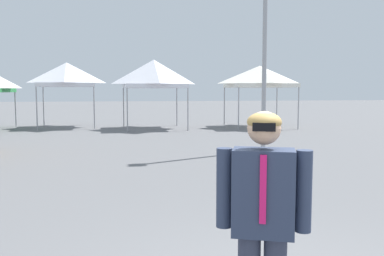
{
  "coord_description": "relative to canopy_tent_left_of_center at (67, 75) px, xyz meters",
  "views": [
    {
      "loc": [
        -1.41,
        -3.03,
        1.92
      ],
      "look_at": [
        -0.22,
        3.63,
        1.3
      ],
      "focal_mm": 38.56,
      "sensor_mm": 36.0,
      "label": 1
    }
  ],
  "objects": [
    {
      "name": "canopy_tent_left_of_center",
      "position": [
        0.0,
        0.0,
        0.0
      ],
      "size": [
        2.97,
        2.97,
        3.34
      ],
      "color": "#9E9EA3",
      "rests_on": "ground"
    },
    {
      "name": "canopy_tent_behind_left",
      "position": [
        4.36,
        -1.5,
        0.01
      ],
      "size": [
        3.14,
        3.14,
        3.44
      ],
      "color": "#9E9EA3",
      "rests_on": "ground"
    },
    {
      "name": "light_pole_opposite_side",
      "position": [
        7.13,
        -9.74,
        1.92
      ],
      "size": [
        0.36,
        0.36,
        8.14
      ],
      "color": "#9E9EA3",
      "rests_on": "ground"
    },
    {
      "name": "person_foreground",
      "position": [
        3.56,
        -19.54,
        -1.68
      ],
      "size": [
        0.61,
        0.37,
        1.78
      ],
      "color": "#33384C",
      "rests_on": "ground"
    },
    {
      "name": "canopy_tent_behind_center",
      "position": [
        9.84,
        -1.63,
        -0.09
      ],
      "size": [
        3.27,
        3.27,
        3.19
      ],
      "color": "#9E9EA3",
      "rests_on": "ground"
    }
  ]
}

